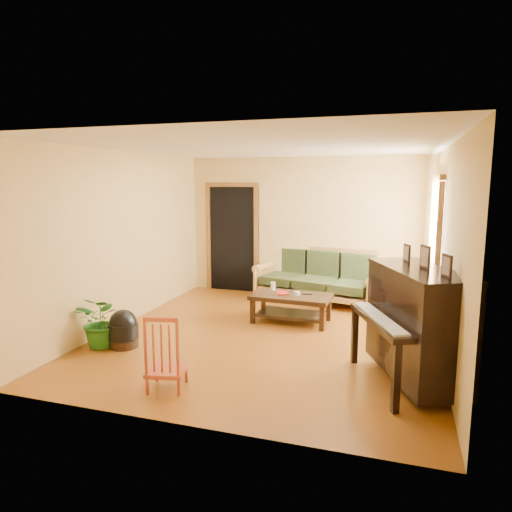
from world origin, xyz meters
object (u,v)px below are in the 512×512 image
(piano, at_px, (417,327))
(red_chair, at_px, (166,351))
(armchair, at_px, (411,310))
(footstool, at_px, (123,333))
(coffee_table, at_px, (291,308))
(potted_plant, at_px, (102,321))
(sofa, at_px, (317,276))
(ceramic_crock, at_px, (418,299))

(piano, distance_m, red_chair, 2.64)
(armchair, distance_m, footstool, 3.94)
(coffee_table, height_order, footstool, coffee_table)
(red_chair, relative_size, potted_plant, 1.17)
(footstool, height_order, red_chair, red_chair)
(coffee_table, xyz_separation_m, piano, (1.76, -1.71, 0.41))
(sofa, relative_size, piano, 1.57)
(armchair, height_order, red_chair, red_chair)
(ceramic_crock, bearing_deg, sofa, -172.50)
(coffee_table, relative_size, footstool, 3.09)
(sofa, distance_m, piano, 3.43)
(sofa, distance_m, potted_plant, 3.85)
(potted_plant, bearing_deg, red_chair, -31.13)
(sofa, xyz_separation_m, coffee_table, (-0.16, -1.32, -0.26))
(footstool, height_order, ceramic_crock, footstool)
(armchair, xyz_separation_m, footstool, (-3.59, -1.62, -0.19))
(potted_plant, bearing_deg, armchair, 23.99)
(sofa, bearing_deg, potted_plant, -112.43)
(piano, bearing_deg, ceramic_crock, 63.95)
(coffee_table, height_order, potted_plant, potted_plant)
(armchair, height_order, ceramic_crock, armchair)
(footstool, bearing_deg, piano, 0.01)
(ceramic_crock, xyz_separation_m, potted_plant, (-4.00, -3.35, 0.22))
(piano, distance_m, ceramic_crock, 3.30)
(coffee_table, distance_m, ceramic_crock, 2.45)
(sofa, xyz_separation_m, potted_plant, (-2.26, -3.12, -0.13))
(armchair, bearing_deg, sofa, 129.90)
(sofa, height_order, piano, piano)
(armchair, relative_size, red_chair, 0.91)
(piano, bearing_deg, potted_plant, 157.86)
(footstool, height_order, potted_plant, potted_plant)
(coffee_table, bearing_deg, sofa, 83.08)
(coffee_table, xyz_separation_m, potted_plant, (-2.10, -1.80, 0.13))
(sofa, relative_size, coffee_table, 1.85)
(potted_plant, bearing_deg, ceramic_crock, 39.92)
(red_chair, bearing_deg, footstool, 128.26)
(armchair, bearing_deg, red_chair, -142.19)
(piano, relative_size, red_chair, 1.74)
(armchair, xyz_separation_m, potted_plant, (-3.84, -1.71, -0.02))
(coffee_table, relative_size, red_chair, 1.47)
(sofa, height_order, armchair, sofa)
(sofa, xyz_separation_m, red_chair, (-0.87, -3.96, -0.07))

